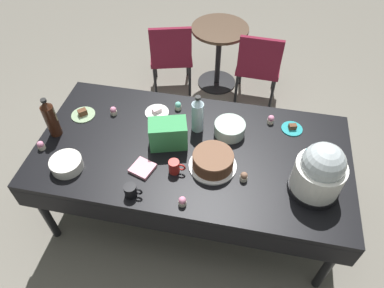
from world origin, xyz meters
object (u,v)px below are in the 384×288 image
potluck_table (192,154)px  soda_bottle_water (197,114)px  frosted_layer_cake (213,161)px  dessert_plate_sage (83,114)px  maroon_chair_left (171,53)px  ceramic_snack_bowl (66,164)px  dessert_plate_white (157,112)px  dessert_plate_teal (292,128)px  cupcake_mint (113,111)px  cupcake_lemon (182,201)px  maroon_chair_right (259,63)px  slow_cooker (320,172)px  glass_salad_bowl (230,129)px  cupcake_cocoa (271,119)px  cupcake_vanilla (244,177)px  round_cafe_table (219,46)px  cupcake_berry (178,106)px  soda_carton (168,134)px  soda_bottle_cola (51,118)px  coffee_mug_black (131,191)px  coffee_mug_red (175,167)px  cupcake_rose (41,145)px

potluck_table → soda_bottle_water: bearing=90.9°
frosted_layer_cake → dessert_plate_sage: frosted_layer_cake is taller
potluck_table → maroon_chair_left: size_ratio=2.59×
ceramic_snack_bowl → dessert_plate_white: (0.44, 0.64, -0.03)m
dessert_plate_teal → frosted_layer_cake: bearing=-138.4°
cupcake_mint → cupcake_lemon: bearing=-44.9°
dessert_plate_white → maroon_chair_right: size_ratio=0.22×
frosted_layer_cake → slow_cooker: (0.65, -0.06, 0.12)m
ceramic_snack_bowl → frosted_layer_cake: bearing=12.1°
dessert_plate_teal → slow_cooker: bearing=-75.8°
glass_salad_bowl → cupcake_cocoa: bearing=30.7°
maroon_chair_left → dessert_plate_white: bearing=-80.9°
frosted_layer_cake → dessert_plate_teal: 0.70m
cupcake_vanilla → round_cafe_table: size_ratio=0.09×
frosted_layer_cake → maroon_chair_left: size_ratio=0.38×
cupcake_berry → round_cafe_table: bearing=84.1°
dessert_plate_white → soda_carton: bearing=-60.5°
soda_carton → frosted_layer_cake: bearing=-39.3°
soda_bottle_cola → coffee_mug_black: size_ratio=2.74×
maroon_chair_right → cupcake_lemon: bearing=-100.6°
cupcake_berry → coffee_mug_black: 0.85m
dessert_plate_sage → cupcake_vanilla: size_ratio=2.68×
cupcake_cocoa → maroon_chair_right: (-0.13, 1.13, -0.29)m
frosted_layer_cake → cupcake_berry: frosted_layer_cake is taller
cupcake_berry → dessert_plate_white: bearing=-153.7°
glass_salad_bowl → maroon_chair_right: bearing=82.9°
ceramic_snack_bowl → maroon_chair_left: bearing=82.1°
slow_cooker → coffee_mug_black: (-1.11, -0.27, -0.14)m
potluck_table → coffee_mug_red: bearing=-108.3°
soda_carton → soda_bottle_water: bearing=31.2°
cupcake_cocoa → round_cafe_table: bearing=113.1°
dessert_plate_white → maroon_chair_left: 1.24m
slow_cooker → maroon_chair_right: (-0.42, 1.69, -0.44)m
dessert_plate_sage → dessert_plate_teal: 1.58m
cupcake_lemon → soda_bottle_water: soda_bottle_water is taller
dessert_plate_teal → cupcake_cocoa: cupcake_cocoa is taller
ceramic_snack_bowl → cupcake_rose: (-0.25, 0.12, -0.01)m
potluck_table → cupcake_lemon: 0.47m
cupcake_rose → soda_bottle_cola: bearing=78.4°
coffee_mug_red → maroon_chair_left: bearing=104.9°
potluck_table → soda_bottle_water: soda_bottle_water is taller
cupcake_cocoa → cupcake_vanilla: same height
potluck_table → coffee_mug_black: bearing=-123.2°
soda_bottle_water → round_cafe_table: 1.57m
potluck_table → soda_bottle_cola: soda_bottle_cola is taller
cupcake_berry → dessert_plate_sage: bearing=-163.0°
dessert_plate_teal → cupcake_mint: cupcake_mint is taller
soda_bottle_cola → maroon_chair_left: bearing=73.1°
potluck_table → dessert_plate_teal: bearing=26.1°
coffee_mug_black → coffee_mug_red: bearing=46.2°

